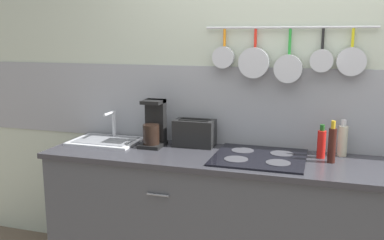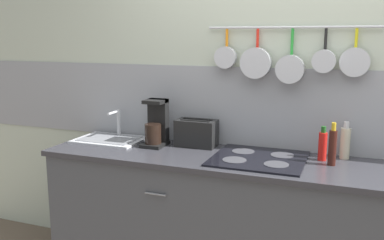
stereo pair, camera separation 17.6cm
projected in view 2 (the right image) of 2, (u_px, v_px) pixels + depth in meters
The scene contains 10 objects.
wall_back at pixel (310, 95), 2.76m from camera, with size 7.20×0.16×2.60m.
cabinet_base at pixel (297, 238), 2.62m from camera, with size 3.26×0.58×0.87m.
countertop at pixel (301, 168), 2.53m from camera, with size 3.30×0.60×0.03m.
sink_basin at pixel (110, 138), 3.11m from camera, with size 0.48×0.35×0.21m.
coffee_maker at pixel (156, 126), 2.96m from camera, with size 0.15×0.20×0.32m.
toaster at pixel (196, 133), 2.94m from camera, with size 0.29×0.16×0.19m.
cooktop at pixel (259, 158), 2.63m from camera, with size 0.56×0.53×0.01m.
bottle_sesame_oil at pixel (323, 145), 2.60m from camera, with size 0.05×0.05×0.21m.
bottle_olive_oil at pixel (332, 147), 2.50m from camera, with size 0.05×0.05×0.26m.
bottle_cooking_wine at pixel (345, 142), 2.64m from camera, with size 0.06×0.06×0.23m.
Camera 2 is at (0.27, -2.50, 1.65)m, focal length 40.00 mm.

